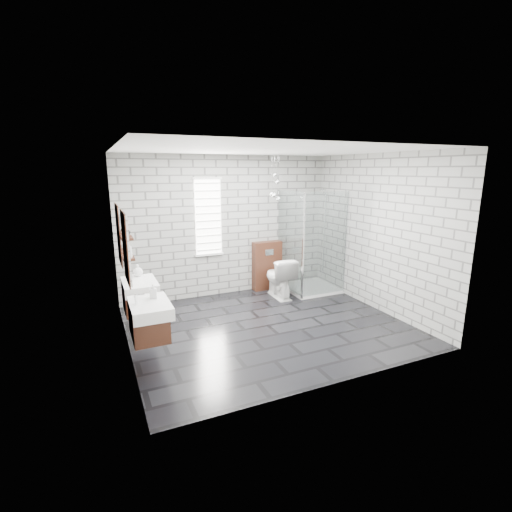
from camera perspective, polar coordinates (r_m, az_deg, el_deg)
floor at (r=6.02m, az=1.84°, el=-10.72°), size 4.20×3.60×0.02m
ceiling at (r=5.51m, az=2.06°, el=16.11°), size 4.20×3.60×0.02m
wall_back at (r=7.25m, az=-4.35°, el=4.59°), size 4.20×0.02×2.70m
wall_front at (r=4.10m, az=13.09°, el=-2.39°), size 4.20×0.02×2.70m
wall_left at (r=5.07m, az=-20.03°, el=0.10°), size 0.02×3.60×2.70m
wall_right at (r=6.79m, az=18.19°, el=3.38°), size 0.02×3.60×2.70m
vanity_left at (r=4.75m, az=-16.50°, el=-7.97°), size 0.47×0.70×1.57m
vanity_right at (r=5.66m, az=-17.87°, el=-4.64°), size 0.47×0.70×1.57m
shelf_lower at (r=5.03m, az=-19.05°, el=-0.26°), size 0.14×0.30×0.03m
shelf_upper at (r=4.98m, az=-19.27°, el=2.65°), size 0.14×0.30×0.03m
window at (r=7.08m, az=-7.37°, el=5.94°), size 0.56×0.05×1.48m
cistern_panel at (r=7.63m, az=1.70°, el=-1.47°), size 0.60×0.20×1.00m
flush_plate at (r=7.47m, az=2.07°, el=0.57°), size 0.18×0.01×0.12m
shower_enclosure at (r=7.52m, az=8.24°, el=-1.79°), size 1.00×1.00×2.03m
pendant_cluster at (r=7.11m, az=2.98°, el=10.32°), size 0.23×0.23×0.87m
toilet at (r=7.19m, az=3.57°, el=-3.28°), size 0.46×0.78×0.79m
soap_bottle_a at (r=4.83m, az=-15.55°, el=-5.19°), size 0.10×0.10×0.19m
soap_bottle_b at (r=5.88m, az=-17.74°, el=-2.09°), size 0.18×0.18×0.19m
soap_bottle_c at (r=4.94m, az=-18.95°, el=0.86°), size 0.08×0.08×0.20m
vase at (r=5.09m, az=-19.34°, el=3.63°), size 0.11×0.11×0.11m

